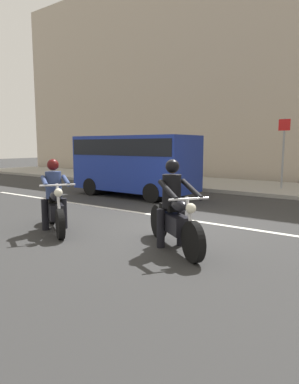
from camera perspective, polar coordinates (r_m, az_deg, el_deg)
The scene contains 7 objects.
ground_plane at distance 7.75m, azimuth 3.87°, elevation -6.00°, with size 80.00×80.00×0.00m, color #2D2D2D.
sidewalk_slab at distance 15.01m, azimuth 20.58°, elevation 0.53°, with size 40.00×4.40×0.14m, color #99968E.
lane_marking_stripe at distance 8.35m, azimuth 9.21°, elevation -5.05°, with size 18.00×0.14×0.01m, color silver.
motorcycle_with_rider_black_leather at distance 6.11m, azimuth 4.11°, elevation -3.51°, with size 1.90×1.36×1.61m.
motorcycle_with_rider_denim_blue at distance 7.66m, azimuth -15.58°, elevation -1.55°, with size 1.85×1.19×1.56m.
parked_van_cobalt_blue at distance 12.46m, azimuth -2.43°, elevation 5.14°, with size 4.54×1.96×2.18m.
street_sign_post at distance 14.46m, azimuth 21.53°, elevation 7.07°, with size 0.44×0.08×2.75m.
Camera 1 is at (4.05, -6.35, 1.85)m, focal length 31.83 mm.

